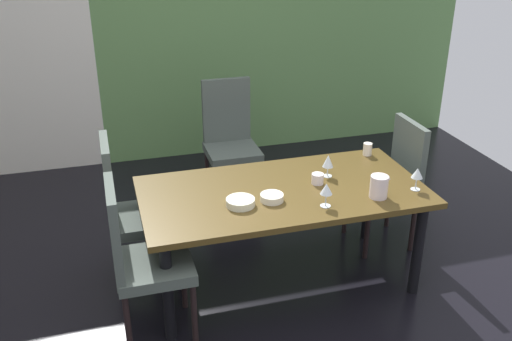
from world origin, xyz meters
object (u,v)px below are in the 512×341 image
at_px(serving_bowl_left, 240,202).
at_px(cup_center, 368,149).
at_px(serving_bowl_north, 272,197).
at_px(chair_left_far, 129,206).
at_px(cup_corner, 318,179).
at_px(pitcher_east, 379,186).
at_px(chair_left_near, 139,255).
at_px(chair_head_far, 230,137).
at_px(chair_right_far, 392,176).
at_px(wine_glass_near_shelf, 326,190).
at_px(dining_table, 283,200).
at_px(wine_glass_right, 417,174).
at_px(wine_glass_west, 328,162).

distance_m(serving_bowl_left, cup_center, 1.21).
bearing_deg(serving_bowl_north, serving_bowl_left, -178.18).
distance_m(chair_left_far, cup_corner, 1.26).
distance_m(cup_corner, pitcher_east, 0.42).
bearing_deg(cup_corner, chair_left_near, -165.73).
distance_m(chair_head_far, chair_right_far, 1.44).
bearing_deg(cup_corner, chair_right_far, 20.92).
height_order(chair_left_near, pitcher_east, chair_left_near).
distance_m(chair_right_far, pitcher_east, 0.74).
bearing_deg(wine_glass_near_shelf, chair_left_near, -179.97).
bearing_deg(chair_left_far, chair_head_far, 138.00).
distance_m(chair_left_far, serving_bowl_north, 0.97).
distance_m(dining_table, wine_glass_right, 0.88).
relative_size(chair_right_far, pitcher_east, 6.59).
bearing_deg(chair_head_far, wine_glass_west, 107.55).
bearing_deg(cup_center, dining_table, -154.82).
xyz_separation_m(serving_bowl_left, cup_center, (1.10, 0.51, 0.02)).
bearing_deg(wine_glass_near_shelf, serving_bowl_north, 151.65).
height_order(wine_glass_west, serving_bowl_left, wine_glass_west).
bearing_deg(chair_left_near, pitcher_east, 90.80).
bearing_deg(chair_right_far, serving_bowl_north, 111.39).
bearing_deg(chair_left_near, chair_right_far, 106.79).
relative_size(chair_right_far, cup_center, 10.57).
relative_size(dining_table, wine_glass_right, 12.11).
xyz_separation_m(chair_left_near, serving_bowl_north, (0.85, 0.16, 0.17)).
bearing_deg(chair_head_far, chair_left_far, 48.00).
bearing_deg(serving_bowl_north, chair_right_far, 21.39).
xyz_separation_m(chair_right_far, cup_corner, (-0.72, -0.27, 0.20)).
bearing_deg(serving_bowl_north, wine_glass_right, -6.66).
bearing_deg(serving_bowl_left, serving_bowl_north, 1.82).
relative_size(cup_center, pitcher_east, 0.62).
relative_size(wine_glass_right, serving_bowl_left, 0.85).
relative_size(chair_left_far, wine_glass_near_shelf, 6.93).
distance_m(chair_right_far, serving_bowl_north, 1.18).
relative_size(chair_right_far, wine_glass_right, 6.37).
distance_m(chair_right_far, cup_corner, 0.79).
height_order(wine_glass_right, pitcher_east, wine_glass_right).
xyz_separation_m(wine_glass_right, cup_center, (-0.05, 0.61, -0.07)).
distance_m(wine_glass_near_shelf, serving_bowl_north, 0.35).
distance_m(wine_glass_near_shelf, cup_center, 0.90).
xyz_separation_m(cup_center, pitcher_east, (-0.24, -0.64, 0.03)).
bearing_deg(chair_left_near, dining_table, 106.76).
xyz_separation_m(chair_right_far, wine_glass_near_shelf, (-0.79, -0.58, 0.28)).
bearing_deg(wine_glass_near_shelf, chair_head_far, 97.44).
height_order(chair_right_far, serving_bowl_left, chair_right_far).
xyz_separation_m(wine_glass_near_shelf, serving_bowl_north, (-0.30, 0.16, -0.09)).
distance_m(serving_bowl_left, serving_bowl_north, 0.20).
xyz_separation_m(serving_bowl_left, cup_corner, (0.57, 0.16, 0.01)).
xyz_separation_m(chair_head_far, serving_bowl_left, (-0.29, -1.47, 0.15)).
height_order(chair_right_far, wine_glass_right, chair_right_far).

